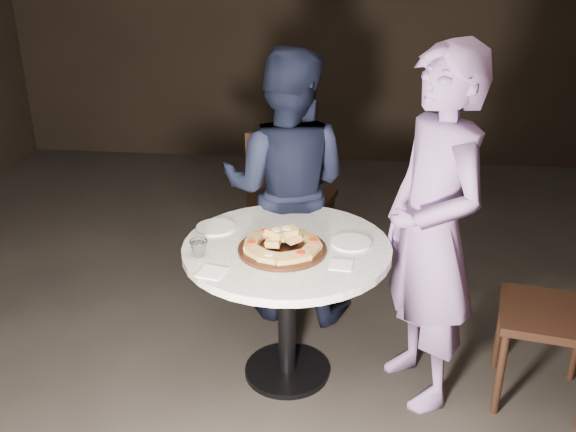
{
  "coord_description": "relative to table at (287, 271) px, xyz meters",
  "views": [
    {
      "loc": [
        0.35,
        -2.71,
        2.14
      ],
      "look_at": [
        0.05,
        0.08,
        0.89
      ],
      "focal_mm": 40.0,
      "sensor_mm": 36.0,
      "label": 1
    }
  ],
  "objects": [
    {
      "name": "water_glass",
      "position": [
        -0.39,
        -0.16,
        0.18
      ],
      "size": [
        0.1,
        0.1,
        0.08
      ],
      "primitive_type": "imported",
      "rotation": [
        0.0,
        0.0,
        -0.18
      ],
      "color": "silver",
      "rests_on": "table"
    },
    {
      "name": "chair_right",
      "position": [
        1.35,
        -0.06,
        -0.07
      ],
      "size": [
        0.54,
        0.52,
        0.95
      ],
      "rotation": [
        0.0,
        0.0,
        -1.76
      ],
      "color": "black",
      "rests_on": "ground"
    },
    {
      "name": "diner_teal",
      "position": [
        0.67,
        -0.04,
        0.26
      ],
      "size": [
        0.64,
        0.75,
        1.74
      ],
      "primitive_type": "imported",
      "rotation": [
        0.0,
        0.0,
        -1.16
      ],
      "color": "slate",
      "rests_on": "ground"
    },
    {
      "name": "plate_left",
      "position": [
        -0.38,
        0.15,
        0.15
      ],
      "size": [
        0.25,
        0.25,
        0.01
      ],
      "primitive_type": "cylinder",
      "rotation": [
        0.0,
        0.0,
        -0.29
      ],
      "color": "white",
      "rests_on": "table"
    },
    {
      "name": "focaccia_pile",
      "position": [
        -0.02,
        -0.06,
        0.19
      ],
      "size": [
        0.37,
        0.37,
        0.1
      ],
      "rotation": [
        0.0,
        0.0,
        0.2
      ],
      "color": "#B28845",
      "rests_on": "serving_board"
    },
    {
      "name": "chair_far",
      "position": [
        -0.1,
        1.07,
        -0.03
      ],
      "size": [
        0.57,
        0.59,
        1.01
      ],
      "rotation": [
        0.0,
        0.0,
        2.9
      ],
      "color": "black",
      "rests_on": "ground"
    },
    {
      "name": "floor",
      "position": [
        -0.05,
        -0.03,
        -0.62
      ],
      "size": [
        7.0,
        7.0,
        0.0
      ],
      "primitive_type": "plane",
      "color": "black",
      "rests_on": "ground"
    },
    {
      "name": "plate_right",
      "position": [
        0.31,
        0.05,
        0.15
      ],
      "size": [
        0.21,
        0.21,
        0.01
      ],
      "primitive_type": "cylinder",
      "rotation": [
        0.0,
        0.0,
        0.11
      ],
      "color": "white",
      "rests_on": "table"
    },
    {
      "name": "napkin_far",
      "position": [
        0.27,
        -0.18,
        0.14
      ],
      "size": [
        0.11,
        0.11,
        0.01
      ],
      "primitive_type": "cube",
      "rotation": [
        0.0,
        0.0,
        -0.08
      ],
      "color": "white",
      "rests_on": "table"
    },
    {
      "name": "serving_board",
      "position": [
        -0.01,
        -0.07,
        0.15
      ],
      "size": [
        0.53,
        0.53,
        0.02
      ],
      "primitive_type": "cylinder",
      "rotation": [
        0.0,
        0.0,
        0.33
      ],
      "color": "black",
      "rests_on": "table"
    },
    {
      "name": "table",
      "position": [
        0.0,
        0.0,
        0.0
      ],
      "size": [
        1.01,
        1.01,
        0.76
      ],
      "rotation": [
        0.0,
        0.0,
        0.0
      ],
      "color": "black",
      "rests_on": "ground"
    },
    {
      "name": "napkin_near",
      "position": [
        -0.3,
        -0.31,
        0.14
      ],
      "size": [
        0.14,
        0.14,
        0.01
      ],
      "primitive_type": "cube",
      "rotation": [
        0.0,
        0.0,
        -0.22
      ],
      "color": "white",
      "rests_on": "table"
    },
    {
      "name": "diner_navy",
      "position": [
        -0.07,
        0.64,
        0.18
      ],
      "size": [
        0.83,
        0.67,
        1.59
      ],
      "primitive_type": "imported",
      "rotation": [
        0.0,
        0.0,
        3.05
      ],
      "color": "black",
      "rests_on": "ground"
    }
  ]
}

